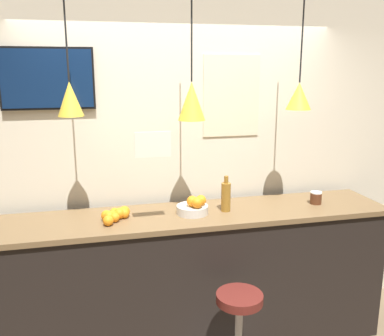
{
  "coord_description": "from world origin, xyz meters",
  "views": [
    {
      "loc": [
        -0.71,
        -2.43,
        2.17
      ],
      "look_at": [
        0.0,
        0.54,
        1.45
      ],
      "focal_mm": 40.0,
      "sensor_mm": 36.0,
      "label": 1
    }
  ],
  "objects_px": {
    "bar_stool": "(239,333)",
    "mounted_tv": "(47,79)",
    "spread_jar": "(316,198)",
    "juice_bottle": "(226,196)",
    "fruit_bowl": "(194,207)"
  },
  "relations": [
    {
      "from": "bar_stool",
      "to": "mounted_tv",
      "type": "relative_size",
      "value": 1.07
    },
    {
      "from": "juice_bottle",
      "to": "mounted_tv",
      "type": "bearing_deg",
      "value": 163.76
    },
    {
      "from": "fruit_bowl",
      "to": "juice_bottle",
      "type": "height_order",
      "value": "juice_bottle"
    },
    {
      "from": "spread_jar",
      "to": "mounted_tv",
      "type": "bearing_deg",
      "value": 169.7
    },
    {
      "from": "juice_bottle",
      "to": "mounted_tv",
      "type": "distance_m",
      "value": 1.58
    },
    {
      "from": "bar_stool",
      "to": "spread_jar",
      "type": "xyz_separation_m",
      "value": [
        0.84,
        0.56,
        0.72
      ]
    },
    {
      "from": "mounted_tv",
      "to": "spread_jar",
      "type": "bearing_deg",
      "value": -10.3
    },
    {
      "from": "juice_bottle",
      "to": "bar_stool",
      "type": "bearing_deg",
      "value": -97.79
    },
    {
      "from": "fruit_bowl",
      "to": "mounted_tv",
      "type": "relative_size",
      "value": 0.35
    },
    {
      "from": "fruit_bowl",
      "to": "juice_bottle",
      "type": "bearing_deg",
      "value": 2.57
    },
    {
      "from": "spread_jar",
      "to": "juice_bottle",
      "type": "bearing_deg",
      "value": 180.0
    },
    {
      "from": "bar_stool",
      "to": "spread_jar",
      "type": "relative_size",
      "value": 7.27
    },
    {
      "from": "fruit_bowl",
      "to": "bar_stool",
      "type": "bearing_deg",
      "value": -72.17
    },
    {
      "from": "spread_jar",
      "to": "mounted_tv",
      "type": "distance_m",
      "value": 2.26
    },
    {
      "from": "spread_jar",
      "to": "mounted_tv",
      "type": "xyz_separation_m",
      "value": [
        -2.02,
        0.37,
        0.94
      ]
    }
  ]
}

